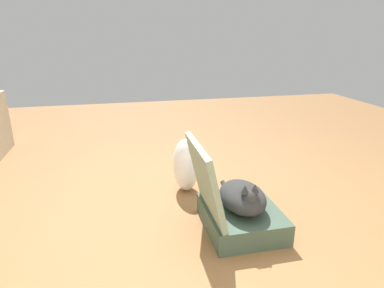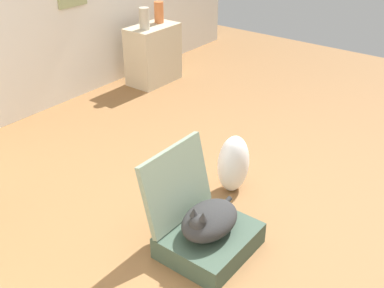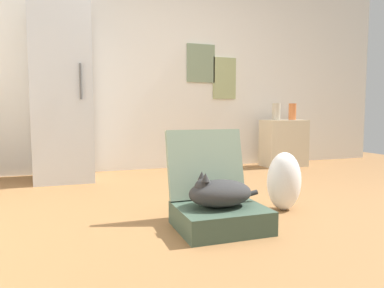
{
  "view_description": "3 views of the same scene",
  "coord_description": "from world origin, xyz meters",
  "px_view_note": "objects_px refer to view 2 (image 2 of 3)",
  "views": [
    {
      "loc": [
        -2.1,
        0.5,
        1.22
      ],
      "look_at": [
        -0.05,
        0.03,
        0.49
      ],
      "focal_mm": 30.66,
      "sensor_mm": 36.0,
      "label": 1
    },
    {
      "loc": [
        -2.1,
        -1.43,
        1.93
      ],
      "look_at": [
        -0.14,
        0.08,
        0.53
      ],
      "focal_mm": 43.27,
      "sensor_mm": 36.0,
      "label": 2
    },
    {
      "loc": [
        -1.21,
        -2.15,
        0.72
      ],
      "look_at": [
        -0.35,
        0.33,
        0.48
      ],
      "focal_mm": 32.6,
      "sensor_mm": 36.0,
      "label": 3
    }
  ],
  "objects_px": {
    "side_table": "(153,54)",
    "vase_tall": "(144,19)",
    "suitcase_base": "(209,240)",
    "plastic_bag_white": "(233,164)",
    "vase_short": "(159,12)",
    "cat": "(209,220)"
  },
  "relations": [
    {
      "from": "cat",
      "to": "plastic_bag_white",
      "type": "relative_size",
      "value": 1.12
    },
    {
      "from": "side_table",
      "to": "vase_tall",
      "type": "height_order",
      "value": "vase_tall"
    },
    {
      "from": "suitcase_base",
      "to": "plastic_bag_white",
      "type": "height_order",
      "value": "plastic_bag_white"
    },
    {
      "from": "cat",
      "to": "vase_tall",
      "type": "xyz_separation_m",
      "value": [
        1.7,
        2.05,
        0.5
      ]
    },
    {
      "from": "plastic_bag_white",
      "to": "side_table",
      "type": "bearing_deg",
      "value": 56.38
    },
    {
      "from": "vase_tall",
      "to": "vase_short",
      "type": "relative_size",
      "value": 0.99
    },
    {
      "from": "suitcase_base",
      "to": "vase_tall",
      "type": "distance_m",
      "value": 2.74
    },
    {
      "from": "cat",
      "to": "vase_tall",
      "type": "distance_m",
      "value": 2.71
    },
    {
      "from": "suitcase_base",
      "to": "cat",
      "type": "xyz_separation_m",
      "value": [
        -0.01,
        0.0,
        0.16
      ]
    },
    {
      "from": "cat",
      "to": "side_table",
      "type": "xyz_separation_m",
      "value": [
        1.85,
        2.08,
        0.08
      ]
    },
    {
      "from": "vase_tall",
      "to": "vase_short",
      "type": "bearing_deg",
      "value": 10.48
    },
    {
      "from": "cat",
      "to": "vase_tall",
      "type": "relative_size",
      "value": 2.19
    },
    {
      "from": "vase_tall",
      "to": "vase_short",
      "type": "height_order",
      "value": "vase_short"
    },
    {
      "from": "side_table",
      "to": "vase_tall",
      "type": "xyz_separation_m",
      "value": [
        -0.14,
        -0.03,
        0.42
      ]
    },
    {
      "from": "side_table",
      "to": "vase_tall",
      "type": "bearing_deg",
      "value": -168.79
    },
    {
      "from": "plastic_bag_white",
      "to": "vase_tall",
      "type": "xyz_separation_m",
      "value": [
        1.08,
        1.81,
        0.52
      ]
    },
    {
      "from": "cat",
      "to": "vase_short",
      "type": "bearing_deg",
      "value": 46.57
    },
    {
      "from": "side_table",
      "to": "vase_tall",
      "type": "relative_size",
      "value": 2.84
    },
    {
      "from": "cat",
      "to": "plastic_bag_white",
      "type": "height_order",
      "value": "plastic_bag_white"
    },
    {
      "from": "suitcase_base",
      "to": "plastic_bag_white",
      "type": "relative_size",
      "value": 1.24
    },
    {
      "from": "suitcase_base",
      "to": "vase_short",
      "type": "xyz_separation_m",
      "value": [
        1.98,
        2.1,
        0.66
      ]
    },
    {
      "from": "suitcase_base",
      "to": "plastic_bag_white",
      "type": "bearing_deg",
      "value": 21.17
    }
  ]
}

